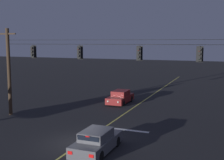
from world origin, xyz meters
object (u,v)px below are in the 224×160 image
object	(u,v)px
traffic_light_left_inner	(79,52)
car_oncoming_lead	(120,97)
traffic_light_right_inner	(200,54)
car_waiting_near_lane	(97,142)
traffic_light_leftmost	(33,52)
traffic_light_centre	(139,53)

from	to	relation	value
traffic_light_left_inner	car_oncoming_lead	world-z (taller)	traffic_light_left_inner
traffic_light_right_inner	car_oncoming_lead	xyz separation A→B (m)	(-8.97, 8.57, -5.18)
traffic_light_left_inner	car_waiting_near_lane	bearing A→B (deg)	-53.73
traffic_light_leftmost	car_waiting_near_lane	bearing A→B (deg)	-32.78
car_waiting_near_lane	car_oncoming_lead	xyz separation A→B (m)	(-3.64, 14.10, -0.00)
traffic_light_left_inner	traffic_light_leftmost	bearing A→B (deg)	180.00
traffic_light_right_inner	traffic_light_left_inner	bearing A→B (deg)	180.00
traffic_light_centre	traffic_light_right_inner	world-z (taller)	same
traffic_light_left_inner	car_waiting_near_lane	size ratio (longest dim) A/B	0.28
traffic_light_centre	car_oncoming_lead	distance (m)	11.02
car_waiting_near_lane	car_oncoming_lead	size ratio (longest dim) A/B	0.98
traffic_light_leftmost	car_oncoming_lead	bearing A→B (deg)	60.00
traffic_light_left_inner	traffic_light_centre	xyz separation A→B (m)	(5.02, 0.00, 0.00)
traffic_light_centre	car_waiting_near_lane	size ratio (longest dim) A/B	0.28
traffic_light_leftmost	traffic_light_right_inner	world-z (taller)	same
traffic_light_left_inner	car_waiting_near_lane	world-z (taller)	traffic_light_left_inner
car_waiting_near_lane	traffic_light_centre	bearing A→B (deg)	80.15
traffic_light_leftmost	traffic_light_left_inner	bearing A→B (deg)	0.00
traffic_light_leftmost	car_waiting_near_lane	distance (m)	11.46
traffic_light_centre	car_waiting_near_lane	xyz separation A→B (m)	(-0.96, -5.53, -5.18)
traffic_light_left_inner	traffic_light_centre	world-z (taller)	same
traffic_light_left_inner	car_waiting_near_lane	xyz separation A→B (m)	(4.06, -5.53, -5.18)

